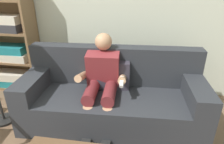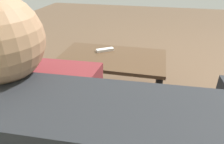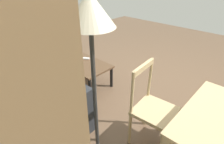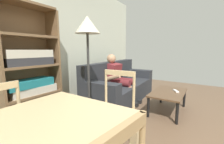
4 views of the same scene
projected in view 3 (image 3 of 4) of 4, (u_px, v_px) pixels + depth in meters
The scene contains 7 objects.
ground_plane at pixel (156, 89), 3.12m from camera, with size 8.08×8.08×0.00m, color brown.
couch at pixel (13, 93), 2.46m from camera, with size 2.24×0.94×0.92m.
person_lounging at pixel (14, 80), 2.29m from camera, with size 0.61×0.84×1.11m.
coffee_table at pixel (83, 65), 3.13m from camera, with size 0.96×0.56×0.40m.
tv_remote at pixel (85, 58), 3.23m from camera, with size 0.05×0.17×0.02m, color white.
dining_chair_facing_couch at pixel (152, 109), 1.97m from camera, with size 0.45×0.45×0.97m.
floor_lamp at pixel (91, 31), 1.27m from camera, with size 0.36×0.36×1.69m.
Camera 3 is at (-1.18, 2.41, 1.79)m, focal length 28.88 mm.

